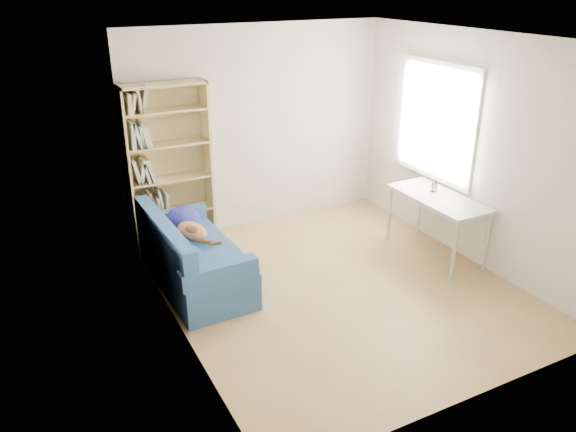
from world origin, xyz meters
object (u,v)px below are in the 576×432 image
object	(u,v)px
desk	(438,202)
pen_cup	(434,187)
sofa	(191,257)
bookshelf	(170,174)

from	to	relation	value
desk	pen_cup	world-z (taller)	pen_cup
sofa	bookshelf	bearing A→B (deg)	81.56
desk	pen_cup	size ratio (longest dim) A/B	8.27
bookshelf	pen_cup	xyz separation A→B (m)	(2.76, -1.55, -0.12)
bookshelf	desk	world-z (taller)	bookshelf
bookshelf	desk	size ratio (longest dim) A/B	1.58
pen_cup	sofa	bearing A→B (deg)	170.12
sofa	pen_cup	size ratio (longest dim) A/B	10.93
sofa	pen_cup	world-z (taller)	pen_cup
sofa	pen_cup	distance (m)	2.96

